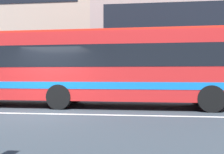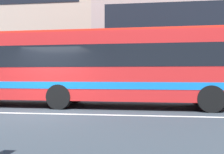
# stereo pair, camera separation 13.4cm
# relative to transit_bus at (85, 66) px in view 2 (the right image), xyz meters

# --- Properties ---
(ground_plane) EXTENTS (160.00, 160.00, 0.00)m
(ground_plane) POSITION_rel_transit_bus_xyz_m (-1.13, -2.29, -1.78)
(ground_plane) COLOR #2E363C
(lane_centre_line) EXTENTS (60.00, 0.16, 0.01)m
(lane_centre_line) POSITION_rel_transit_bus_xyz_m (-1.13, -2.29, -1.77)
(lane_centre_line) COLOR silver
(lane_centre_line) RESTS_ON ground_plane
(transit_bus) EXTENTS (12.20, 2.79, 3.22)m
(transit_bus) POSITION_rel_transit_bus_xyz_m (0.00, 0.00, 0.00)
(transit_bus) COLOR red
(transit_bus) RESTS_ON ground_plane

